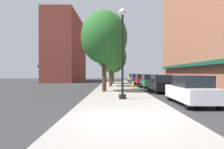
{
  "coord_description": "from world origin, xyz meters",
  "views": [
    {
      "loc": [
        -0.48,
        -7.24,
        1.79
      ],
      "look_at": [
        -0.65,
        19.35,
        1.63
      ],
      "focal_mm": 31.29,
      "sensor_mm": 36.0,
      "label": 1
    }
  ],
  "objects_px": {
    "car_red": "(141,79)",
    "car_yellow": "(132,78)",
    "lamppost": "(123,52)",
    "car_green": "(149,81)",
    "parking_meter_near": "(131,79)",
    "tree_mid": "(111,53)",
    "car_blue": "(136,78)",
    "tree_near": "(113,57)",
    "car_black": "(161,84)",
    "car_white": "(191,90)",
    "fire_hydrant": "(133,85)",
    "tree_far": "(104,38)"
  },
  "relations": [
    {
      "from": "lamppost",
      "to": "car_green",
      "type": "distance_m",
      "value": 12.42
    },
    {
      "from": "car_red",
      "to": "fire_hydrant",
      "type": "bearing_deg",
      "value": -103.9
    },
    {
      "from": "fire_hydrant",
      "to": "parking_meter_near",
      "type": "relative_size",
      "value": 0.6
    },
    {
      "from": "car_green",
      "to": "car_red",
      "type": "bearing_deg",
      "value": 90.94
    },
    {
      "from": "tree_far",
      "to": "car_red",
      "type": "height_order",
      "value": "tree_far"
    },
    {
      "from": "car_red",
      "to": "car_yellow",
      "type": "height_order",
      "value": "same"
    },
    {
      "from": "lamppost",
      "to": "tree_far",
      "type": "bearing_deg",
      "value": 105.33
    },
    {
      "from": "parking_meter_near",
      "to": "tree_mid",
      "type": "height_order",
      "value": "tree_mid"
    },
    {
      "from": "car_white",
      "to": "car_blue",
      "type": "relative_size",
      "value": 1.0
    },
    {
      "from": "parking_meter_near",
      "to": "car_red",
      "type": "height_order",
      "value": "car_red"
    },
    {
      "from": "fire_hydrant",
      "to": "car_black",
      "type": "xyz_separation_m",
      "value": [
        2.28,
        -3.0,
        0.29
      ]
    },
    {
      "from": "tree_mid",
      "to": "car_green",
      "type": "distance_m",
      "value": 6.04
    },
    {
      "from": "car_black",
      "to": "car_blue",
      "type": "height_order",
      "value": "same"
    },
    {
      "from": "tree_near",
      "to": "tree_mid",
      "type": "xyz_separation_m",
      "value": [
        -0.27,
        -6.42,
        -0.05
      ]
    },
    {
      "from": "fire_hydrant",
      "to": "tree_near",
      "type": "bearing_deg",
      "value": 102.61
    },
    {
      "from": "tree_far",
      "to": "car_green",
      "type": "relative_size",
      "value": 1.73
    },
    {
      "from": "lamppost",
      "to": "car_yellow",
      "type": "height_order",
      "value": "lamppost"
    },
    {
      "from": "fire_hydrant",
      "to": "car_blue",
      "type": "xyz_separation_m",
      "value": [
        2.28,
        17.02,
        0.29
      ]
    },
    {
      "from": "tree_mid",
      "to": "tree_far",
      "type": "distance_m",
      "value": 7.14
    },
    {
      "from": "car_blue",
      "to": "tree_mid",
      "type": "bearing_deg",
      "value": -107.9
    },
    {
      "from": "car_red",
      "to": "car_blue",
      "type": "distance_m",
      "value": 7.18
    },
    {
      "from": "tree_near",
      "to": "car_yellow",
      "type": "bearing_deg",
      "value": 71.79
    },
    {
      "from": "parking_meter_near",
      "to": "car_yellow",
      "type": "relative_size",
      "value": 0.3
    },
    {
      "from": "tree_far",
      "to": "car_yellow",
      "type": "height_order",
      "value": "tree_far"
    },
    {
      "from": "lamppost",
      "to": "car_black",
      "type": "height_order",
      "value": "lamppost"
    },
    {
      "from": "tree_mid",
      "to": "car_red",
      "type": "height_order",
      "value": "tree_mid"
    },
    {
      "from": "car_white",
      "to": "car_yellow",
      "type": "distance_m",
      "value": 34.16
    },
    {
      "from": "car_blue",
      "to": "tree_far",
      "type": "bearing_deg",
      "value": -102.58
    },
    {
      "from": "car_green",
      "to": "car_blue",
      "type": "xyz_separation_m",
      "value": [
        0.0,
        14.07,
        0.0
      ]
    },
    {
      "from": "tree_near",
      "to": "parking_meter_near",
      "type": "bearing_deg",
      "value": -49.37
    },
    {
      "from": "tree_near",
      "to": "car_red",
      "type": "distance_m",
      "value": 5.81
    },
    {
      "from": "parking_meter_near",
      "to": "car_black",
      "type": "relative_size",
      "value": 0.3
    },
    {
      "from": "fire_hydrant",
      "to": "car_red",
      "type": "relative_size",
      "value": 0.18
    },
    {
      "from": "tree_mid",
      "to": "car_green",
      "type": "height_order",
      "value": "tree_mid"
    },
    {
      "from": "parking_meter_near",
      "to": "car_green",
      "type": "xyz_separation_m",
      "value": [
        1.95,
        -4.19,
        -0.14
      ]
    },
    {
      "from": "car_white",
      "to": "car_black",
      "type": "distance_m",
      "value": 7.15
    },
    {
      "from": "car_red",
      "to": "car_yellow",
      "type": "distance_m",
      "value": 14.16
    },
    {
      "from": "tree_near",
      "to": "tree_far",
      "type": "xyz_separation_m",
      "value": [
        -0.76,
        -13.51,
        0.69
      ]
    },
    {
      "from": "parking_meter_near",
      "to": "car_white",
      "type": "xyz_separation_m",
      "value": [
        1.95,
        -17.28,
        -0.14
      ]
    },
    {
      "from": "fire_hydrant",
      "to": "parking_meter_near",
      "type": "distance_m",
      "value": 7.15
    },
    {
      "from": "car_green",
      "to": "car_yellow",
      "type": "bearing_deg",
      "value": 90.94
    },
    {
      "from": "car_blue",
      "to": "lamppost",
      "type": "bearing_deg",
      "value": -96.53
    },
    {
      "from": "car_blue",
      "to": "car_green",
      "type": "bearing_deg",
      "value": -87.94
    },
    {
      "from": "car_blue",
      "to": "car_white",
      "type": "bearing_deg",
      "value": -87.94
    },
    {
      "from": "tree_near",
      "to": "car_blue",
      "type": "xyz_separation_m",
      "value": [
        4.55,
        6.86,
        -3.6
      ]
    },
    {
      "from": "tree_near",
      "to": "car_green",
      "type": "xyz_separation_m",
      "value": [
        4.55,
        -7.22,
        -3.6
      ]
    },
    {
      "from": "car_red",
      "to": "car_blue",
      "type": "bearing_deg",
      "value": 89.14
    },
    {
      "from": "fire_hydrant",
      "to": "car_green",
      "type": "distance_m",
      "value": 3.74
    },
    {
      "from": "fire_hydrant",
      "to": "car_green",
      "type": "xyz_separation_m",
      "value": [
        2.28,
        2.95,
        0.29
      ]
    },
    {
      "from": "lamppost",
      "to": "car_red",
      "type": "xyz_separation_m",
      "value": [
        3.87,
        18.45,
        -2.39
      ]
    }
  ]
}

